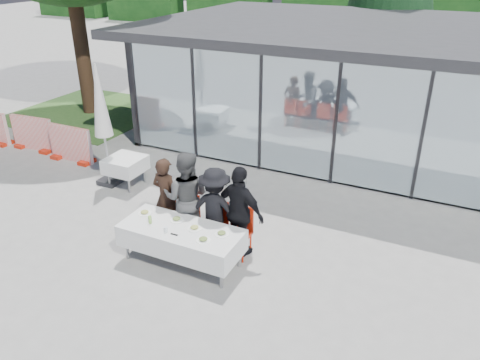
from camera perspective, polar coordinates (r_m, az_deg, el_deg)
name	(u,v)px	position (r m, az deg, el deg)	size (l,w,h in m)	color
ground	(219,258)	(9.04, -2.56, -9.48)	(90.00, 90.00, 0.00)	gray
pavilion	(407,69)	(15.02, 19.73, 12.62)	(14.80, 8.80, 3.44)	gray
treeline	(388,3)	(35.03, 17.57, 19.88)	(62.50, 2.00, 4.40)	#113611
dining_table	(181,238)	(8.69, -7.16, -7.01)	(2.26, 0.96, 0.75)	silver
diner_a	(166,197)	(9.45, -8.99, -2.08)	(0.61, 0.61, 1.69)	black
diner_chair_a	(168,210)	(9.61, -8.82, -3.66)	(0.44, 0.44, 0.97)	#B2200B
diner_b	(186,197)	(9.16, -6.55, -2.12)	(0.92, 0.92, 1.90)	#4E4E4E
diner_chair_b	(188,215)	(9.37, -6.39, -4.31)	(0.44, 0.44, 0.97)	#B2200B
diner_c	(215,209)	(8.92, -3.03, -3.57)	(1.09, 1.09, 1.69)	black
diner_chair_c	(216,223)	(9.09, -2.95, -5.21)	(0.44, 0.44, 0.97)	#B2200B
diner_d	(240,212)	(8.68, -0.02, -3.93)	(1.06, 1.06, 1.82)	black
diner_chair_d	(240,229)	(8.88, 0.02, -5.97)	(0.44, 0.44, 0.97)	#B2200B
plate_a	(145,213)	(9.12, -11.55, -3.91)	(0.25, 0.25, 0.07)	white
plate_b	(177,219)	(8.80, -7.73, -4.75)	(0.25, 0.25, 0.07)	white
plate_c	(195,228)	(8.50, -5.57, -5.82)	(0.25, 0.25, 0.07)	white
plate_d	(222,233)	(8.31, -2.25, -6.52)	(0.25, 0.25, 0.07)	white
plate_extra	(203,240)	(8.16, -4.50, -7.25)	(0.25, 0.25, 0.07)	white
juice_bottle	(150,220)	(8.78, -10.91, -4.77)	(0.06, 0.06, 0.14)	#83B74C
drinking_glasses	(166,230)	(8.47, -9.05, -5.99)	(0.07, 0.07, 0.10)	silver
folded_eyeglasses	(174,234)	(8.39, -8.03, -6.59)	(0.14, 0.03, 0.01)	black
spare_table_left	(125,165)	(11.81, -13.80, 1.81)	(0.86, 0.86, 0.74)	silver
market_umbrella	(101,108)	(11.55, -16.62, 8.37)	(0.50, 0.50, 3.00)	black
grass_patch	(91,112)	(18.10, -17.72, 7.94)	(5.00, 5.00, 0.02)	#385926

